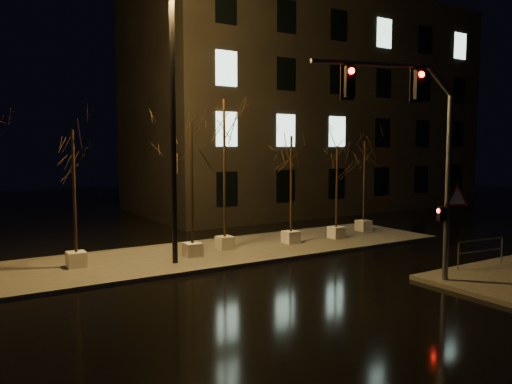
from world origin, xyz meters
TOP-DOWN VIEW (x-y plane):
  - ground at (0.00, 0.00)m, footprint 90.00×90.00m
  - median at (0.00, 6.00)m, footprint 22.00×5.00m
  - building at (14.00, 18.00)m, footprint 25.00×12.00m
  - tree_1 at (-5.38, 6.25)m, footprint 1.80×1.80m
  - tree_2 at (-1.07, 5.57)m, footprint 1.80×1.80m
  - tree_3 at (0.73, 6.19)m, footprint 1.80×1.80m
  - tree_4 at (3.93, 5.79)m, footprint 1.80×1.80m
  - tree_5 at (6.53, 5.68)m, footprint 1.80×1.80m
  - tree_6 at (9.13, 6.53)m, footprint 1.80×1.80m
  - traffic_signal_mast at (3.42, -1.75)m, footprint 5.47×1.59m
  - streetlight_main at (-2.08, 4.92)m, footprint 2.52×0.60m
  - guard_rail_a at (7.20, -1.50)m, footprint 2.31×0.28m

SIDE VIEW (x-z plane):
  - ground at x=0.00m, z-range 0.00..0.00m
  - median at x=0.00m, z-range 0.00..0.15m
  - guard_rail_a at x=7.20m, z-range 0.30..1.30m
  - tree_5 at x=6.53m, z-range 1.33..5.86m
  - tree_6 at x=9.13m, z-range 1.38..6.14m
  - tree_4 at x=3.93m, z-range 1.44..6.43m
  - tree_1 at x=-5.38m, z-range 1.47..6.58m
  - tree_2 at x=-1.07m, z-range 1.55..6.97m
  - traffic_signal_mast at x=3.42m, z-range 1.23..8.13m
  - tree_3 at x=0.73m, z-range 1.83..8.35m
  - streetlight_main at x=-2.08m, z-range 0.93..11.01m
  - building at x=14.00m, z-range 0.00..15.00m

